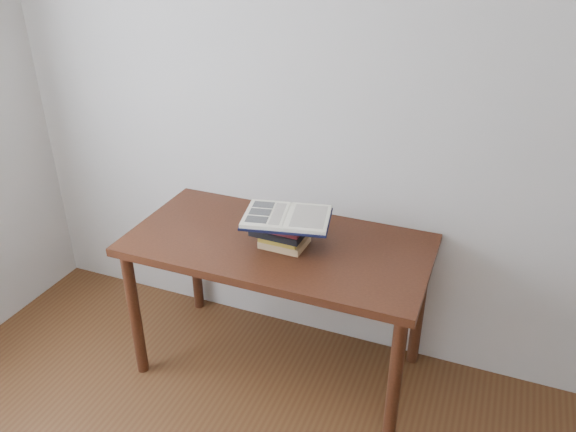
% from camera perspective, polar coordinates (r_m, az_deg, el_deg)
% --- Properties ---
extents(room_shell, '(3.54, 3.54, 2.62)m').
position_cam_1_polar(room_shell, '(1.34, -25.61, 1.24)').
color(room_shell, '#B3B0AA').
rests_on(room_shell, ground).
extents(desk, '(1.46, 0.73, 0.78)m').
position_cam_1_polar(desk, '(2.77, -1.03, -4.31)').
color(desk, '#441F11').
rests_on(desk, ground).
extents(book_stack, '(0.26, 0.20, 0.15)m').
position_cam_1_polar(book_stack, '(2.65, -0.68, -1.56)').
color(book_stack, '#977B4E').
rests_on(book_stack, desk).
extents(open_book, '(0.45, 0.35, 0.03)m').
position_cam_1_polar(open_book, '(2.59, -0.11, -0.12)').
color(open_book, black).
rests_on(open_book, book_stack).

